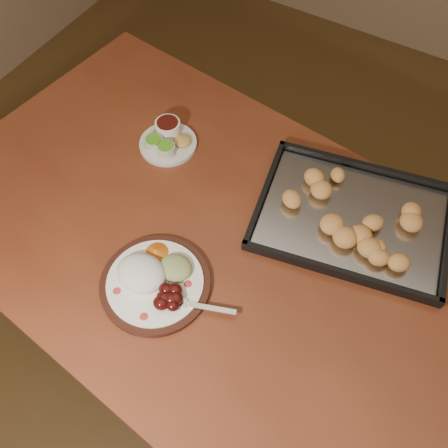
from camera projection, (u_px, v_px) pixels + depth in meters
The scene contains 5 objects.
ground at pixel (282, 375), 1.79m from camera, with size 4.00×4.00×0.00m, color #51391B.
dining_table at pixel (219, 258), 1.30m from camera, with size 1.60×1.08×0.75m.
dinner_plate at pixel (154, 280), 1.14m from camera, with size 0.33×0.26×0.06m.
condiment_saucer at pixel (167, 139), 1.38m from camera, with size 0.16×0.16×0.05m.
baking_tray at pixel (353, 216), 1.24m from camera, with size 0.53×0.43×0.05m.
Camera 1 is at (0.09, -0.56, 1.79)m, focal length 40.00 mm.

